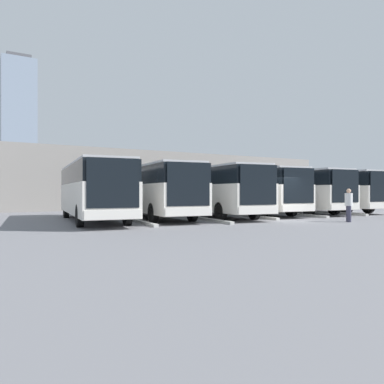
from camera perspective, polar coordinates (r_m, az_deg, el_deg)
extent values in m
plane|color=slate|center=(21.81, 14.78, -4.26)|extent=(600.00, 600.00, 0.00)
cube|color=silver|center=(32.88, 19.47, -0.61)|extent=(3.79, 11.31, 1.62)
cube|color=black|center=(32.89, 19.47, 1.66)|extent=(3.74, 11.14, 0.99)
cube|color=black|center=(29.06, 26.98, 0.77)|extent=(2.21, 0.30, 2.11)
cube|color=silver|center=(29.07, 26.98, -1.87)|extent=(2.39, 0.34, 0.40)
cube|color=silver|center=(32.91, 19.47, 2.63)|extent=(3.64, 10.86, 0.12)
cylinder|color=black|center=(31.30, 25.27, -1.99)|extent=(0.42, 1.08, 1.06)
cylinder|color=black|center=(29.66, 22.44, -2.10)|extent=(0.42, 1.08, 1.06)
cylinder|color=black|center=(36.20, 17.04, -1.71)|extent=(0.42, 1.08, 1.06)
cylinder|color=black|center=(34.79, 14.26, -1.78)|extent=(0.42, 1.08, 1.06)
cube|color=#B2B2AD|center=(30.36, 19.50, -2.91)|extent=(1.16, 7.93, 0.15)
cube|color=silver|center=(30.01, 14.70, -0.68)|extent=(3.79, 11.31, 1.62)
cube|color=black|center=(30.02, 14.70, 1.82)|extent=(3.74, 11.14, 0.99)
cube|color=black|center=(25.88, 22.35, 0.86)|extent=(2.21, 0.30, 2.11)
cube|color=silver|center=(25.89, 22.36, -2.10)|extent=(2.39, 0.34, 0.40)
cube|color=silver|center=(30.05, 14.70, 2.88)|extent=(3.64, 10.86, 0.12)
cylinder|color=black|center=(28.18, 20.82, -2.21)|extent=(0.42, 1.08, 1.06)
cylinder|color=black|center=(26.67, 17.41, -2.34)|extent=(0.42, 1.08, 1.06)
cylinder|color=black|center=(33.44, 12.55, -1.85)|extent=(0.42, 1.08, 1.06)
cylinder|color=black|center=(32.18, 9.34, -1.93)|extent=(0.42, 1.08, 1.06)
cube|color=#B2B2AD|center=(27.51, 14.29, -3.21)|extent=(1.16, 7.93, 0.15)
cube|color=silver|center=(27.61, 8.62, -0.74)|extent=(3.79, 11.31, 1.62)
cube|color=black|center=(27.63, 8.62, 1.97)|extent=(3.74, 11.14, 0.99)
cube|color=black|center=(23.10, 15.99, 0.96)|extent=(2.21, 0.30, 2.11)
cube|color=silver|center=(23.11, 16.00, -2.36)|extent=(2.39, 0.34, 0.40)
cube|color=silver|center=(27.65, 8.62, 3.12)|extent=(3.64, 10.86, 0.12)
cylinder|color=black|center=(25.47, 14.88, -2.45)|extent=(0.42, 1.08, 1.06)
cylinder|color=black|center=(24.15, 10.74, -2.59)|extent=(0.42, 1.08, 1.06)
cylinder|color=black|center=(31.15, 6.98, -1.99)|extent=(0.42, 1.08, 1.06)
cylinder|color=black|center=(30.08, 3.33, -2.07)|extent=(0.42, 1.08, 1.06)
cube|color=#B2B2AD|center=(25.15, 7.55, -3.52)|extent=(1.16, 7.93, 0.15)
cube|color=silver|center=(24.59, 2.91, -0.84)|extent=(3.79, 11.31, 1.62)
cube|color=black|center=(24.61, 2.91, 2.21)|extent=(3.74, 11.14, 0.99)
cube|color=black|center=(19.77, 10.12, 1.11)|extent=(2.21, 0.30, 2.11)
cube|color=silver|center=(19.78, 10.12, -2.76)|extent=(2.39, 0.34, 0.40)
cube|color=silver|center=(24.63, 2.91, 3.50)|extent=(3.64, 10.86, 0.12)
cylinder|color=black|center=(22.18, 9.46, -2.82)|extent=(0.42, 1.08, 1.06)
cylinder|color=black|center=(21.05, 4.38, -2.98)|extent=(0.42, 1.08, 1.06)
cylinder|color=black|center=(28.19, 1.82, -2.21)|extent=(0.42, 1.08, 1.06)
cylinder|color=black|center=(27.31, -2.41, -2.28)|extent=(0.42, 1.08, 1.06)
cube|color=#B2B2AD|center=(22.20, 1.06, -3.99)|extent=(1.16, 7.93, 0.15)
cube|color=silver|center=(23.21, -5.89, -0.89)|extent=(3.79, 11.31, 1.62)
cube|color=black|center=(23.22, -5.89, 2.34)|extent=(3.74, 11.14, 0.99)
cube|color=black|center=(17.99, -0.50, 1.22)|extent=(2.21, 0.30, 2.11)
cube|color=silver|center=(18.00, -0.49, -3.04)|extent=(2.39, 0.34, 0.40)
cube|color=silver|center=(23.25, -5.89, 3.71)|extent=(3.64, 10.86, 0.12)
cylinder|color=black|center=(20.40, 0.04, -3.07)|extent=(0.42, 1.08, 1.06)
cylinder|color=black|center=(19.62, -5.93, -3.20)|extent=(0.42, 1.08, 1.06)
cylinder|color=black|center=(26.84, -5.85, -2.32)|extent=(0.42, 1.08, 1.06)
cylinder|color=black|center=(26.25, -10.49, -2.38)|extent=(0.42, 1.08, 1.06)
cube|color=#B2B2AD|center=(20.97, -8.85, -4.23)|extent=(1.16, 7.93, 0.15)
cube|color=silver|center=(21.50, -14.88, -0.96)|extent=(3.79, 11.31, 1.62)
cube|color=black|center=(21.51, -14.89, 2.52)|extent=(3.74, 11.14, 0.99)
cube|color=black|center=(16.02, -11.88, 1.36)|extent=(2.21, 0.30, 2.11)
cube|color=silver|center=(16.04, -11.88, -3.42)|extent=(2.39, 0.34, 0.40)
cube|color=silver|center=(21.54, -14.89, 3.99)|extent=(3.64, 10.86, 0.12)
cylinder|color=black|center=(18.37, -9.82, -3.42)|extent=(0.42, 1.08, 1.06)
cylinder|color=black|center=(17.97, -16.74, -3.50)|extent=(0.42, 1.08, 1.06)
cylinder|color=black|center=(25.09, -13.56, -2.49)|extent=(0.42, 1.08, 1.06)
cylinder|color=black|center=(24.80, -18.63, -2.52)|extent=(0.42, 1.08, 1.06)
cylinder|color=#38384C|center=(22.02, 22.68, -3.09)|extent=(0.28, 0.28, 0.87)
cylinder|color=#38384C|center=(21.81, 22.85, -3.12)|extent=(0.28, 0.28, 0.87)
cylinder|color=silver|center=(21.88, 22.76, -1.06)|extent=(0.56, 0.56, 0.69)
sphere|color=tan|center=(21.88, 22.77, 0.16)|extent=(0.24, 0.24, 0.24)
cube|color=gray|center=(39.84, -7.51, 1.70)|extent=(40.53, 8.40, 5.57)
cube|color=silver|center=(45.29, -10.30, 4.71)|extent=(40.53, 3.00, 0.24)
cylinder|color=slate|center=(52.64, 3.96, 1.16)|extent=(0.20, 0.20, 5.32)
cube|color=#7F8EA3|center=(226.39, -24.97, 8.87)|extent=(17.35, 17.35, 72.72)
cube|color=#4C4C51|center=(235.10, -24.97, 17.95)|extent=(12.14, 12.14, 2.40)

